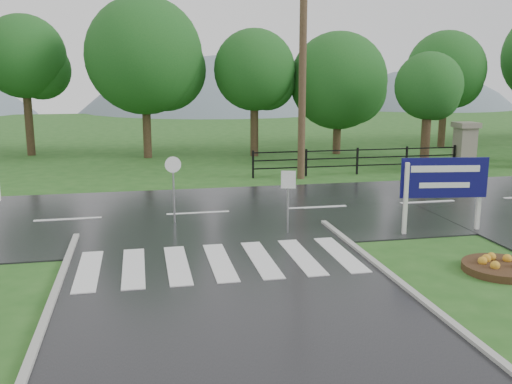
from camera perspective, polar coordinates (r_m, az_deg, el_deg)
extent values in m
plane|color=#25551C|center=(9.10, 1.01, -17.31)|extent=(120.00, 120.00, 0.00)
cube|color=black|center=(18.38, -5.81, -2.23)|extent=(90.00, 8.00, 0.04)
cube|color=silver|center=(13.54, -16.41, -7.54)|extent=(0.50, 2.80, 0.02)
cube|color=silver|center=(13.48, -12.14, -7.39)|extent=(0.50, 2.80, 0.02)
cube|color=silver|center=(13.50, -7.86, -7.21)|extent=(0.50, 2.80, 0.02)
cube|color=silver|center=(13.59, -3.63, -6.98)|extent=(0.50, 2.80, 0.02)
cube|color=silver|center=(13.76, 0.53, -6.73)|extent=(0.50, 2.80, 0.02)
cube|color=silver|center=(13.99, 4.56, -6.45)|extent=(0.50, 2.80, 0.02)
cube|color=silver|center=(14.29, 8.44, -6.15)|extent=(0.50, 2.80, 0.02)
cube|color=gray|center=(28.17, 20.12, 4.05)|extent=(0.80, 0.80, 2.00)
cube|color=#6B6659|center=(28.06, 20.28, 6.31)|extent=(1.00, 1.00, 0.24)
cube|color=black|center=(25.90, 10.07, 2.63)|extent=(9.50, 0.05, 0.05)
cube|color=black|center=(25.85, 10.10, 3.39)|extent=(9.50, 0.05, 0.05)
cube|color=black|center=(25.80, 10.13, 4.16)|extent=(9.50, 0.05, 0.05)
cube|color=black|center=(24.53, -0.30, 2.78)|extent=(0.08, 0.08, 1.20)
cube|color=black|center=(27.97, 19.19, 3.23)|extent=(0.08, 0.08, 1.20)
sphere|color=slate|center=(76.55, -3.83, -4.77)|extent=(48.00, 48.00, 48.00)
sphere|color=slate|center=(83.79, 15.46, -0.67)|extent=(36.00, 36.00, 36.00)
cube|color=silver|center=(16.26, 14.74, -0.71)|extent=(0.12, 0.12, 2.05)
cube|color=silver|center=(17.36, 21.43, -0.36)|extent=(0.12, 0.12, 2.05)
cube|color=#0E0D54|center=(16.68, 18.32, 1.37)|extent=(2.44, 0.41, 1.13)
cube|color=white|center=(16.61, 18.43, 2.21)|extent=(1.93, 0.28, 0.18)
cube|color=white|center=(16.68, 18.33, 0.65)|extent=(1.42, 0.21, 0.15)
cylinder|color=#332111|center=(14.22, 23.28, -6.99)|extent=(1.72, 1.72, 0.17)
cube|color=#939399|center=(15.85, 3.21, -1.29)|extent=(0.04, 0.04, 1.70)
cube|color=white|center=(15.68, 3.26, 1.24)|extent=(0.40, 0.11, 0.49)
cylinder|color=#939399|center=(17.03, -8.22, -0.12)|extent=(0.06, 0.06, 1.91)
cylinder|color=white|center=(16.86, -8.30, 2.73)|extent=(0.48, 0.05, 0.48)
cylinder|color=#473523|center=(24.22, 4.68, 12.35)|extent=(0.31, 0.31, 9.39)
cylinder|color=#3D2B1C|center=(28.80, 16.62, 5.65)|extent=(0.47, 0.47, 3.22)
sphere|color=#184D1A|center=(28.67, 16.88, 10.13)|extent=(3.20, 3.20, 3.20)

